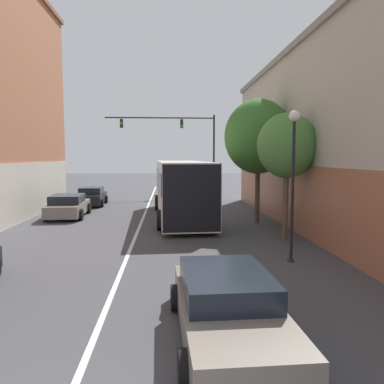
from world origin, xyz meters
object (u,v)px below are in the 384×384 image
at_px(bus, 181,186).
at_px(street_lamp, 293,167).
at_px(parked_car_left_near, 68,206).
at_px(parked_car_left_mid, 92,197).
at_px(street_tree_near, 287,146).
at_px(traffic_signal_gantry, 183,137).
at_px(street_tree_far, 258,137).
at_px(hatchback_foreground, 227,307).

relative_size(bus, street_lamp, 2.26).
distance_m(parked_car_left_near, parked_car_left_mid, 5.42).
height_order(bus, street_tree_near, street_tree_near).
bearing_deg(street_tree_near, parked_car_left_near, 149.23).
bearing_deg(traffic_signal_gantry, parked_car_left_near, -119.93).
bearing_deg(parked_car_left_near, street_lamp, -137.72).
relative_size(street_lamp, street_tree_far, 0.77).
bearing_deg(bus, street_tree_near, -145.80).
xyz_separation_m(bus, street_lamp, (3.38, -9.31, 1.36)).
bearing_deg(traffic_signal_gantry, bus, -92.62).
height_order(bus, parked_car_left_near, bus).
height_order(hatchback_foreground, traffic_signal_gantry, traffic_signal_gantry).
relative_size(bus, street_tree_far, 1.73).
bearing_deg(street_tree_near, traffic_signal_gantry, 100.92).
height_order(hatchback_foreground, street_tree_near, street_tree_near).
distance_m(parked_car_left_mid, street_lamp, 18.48).
relative_size(parked_car_left_mid, street_lamp, 0.80).
height_order(traffic_signal_gantry, street_lamp, traffic_signal_gantry).
bearing_deg(parked_car_left_mid, traffic_signal_gantry, -46.36).
bearing_deg(street_tree_far, parked_car_left_mid, 142.00).
xyz_separation_m(parked_car_left_mid, traffic_signal_gantry, (6.95, 7.17, 4.77)).
bearing_deg(street_tree_far, bus, 154.96).
distance_m(bus, street_tree_far, 5.19).
bearing_deg(bus, street_lamp, -162.78).
xyz_separation_m(street_lamp, street_tree_near, (0.92, 3.59, 0.79)).
bearing_deg(parked_car_left_mid, hatchback_foreground, -164.24).
height_order(bus, street_lamp, street_lamp).
distance_m(parked_car_left_near, traffic_signal_gantry, 15.29).
bearing_deg(hatchback_foreground, bus, -0.20).
xyz_separation_m(bus, street_tree_near, (4.30, -5.72, 2.15)).
bearing_deg(traffic_signal_gantry, hatchback_foreground, -90.46).
relative_size(street_lamp, street_tree_near, 0.93).
xyz_separation_m(hatchback_foreground, street_tree_far, (3.61, 12.58, 3.98)).
distance_m(parked_car_left_mid, street_tree_far, 13.69).
height_order(bus, traffic_signal_gantry, traffic_signal_gantry).
bearing_deg(bus, traffic_signal_gantry, -5.34).
bearing_deg(traffic_signal_gantry, street_tree_near, -79.08).
bearing_deg(hatchback_foreground, street_lamp, -31.96).
bearing_deg(street_tree_far, traffic_signal_gantry, 102.52).
relative_size(hatchback_foreground, street_tree_far, 0.72).
xyz_separation_m(bus, parked_car_left_mid, (-6.33, 6.20, -1.20)).
distance_m(hatchback_foreground, traffic_signal_gantry, 28.23).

